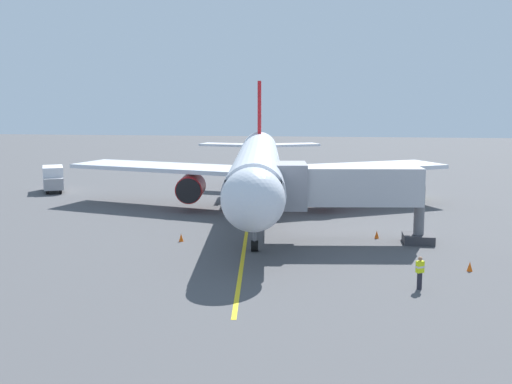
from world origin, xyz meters
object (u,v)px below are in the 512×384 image
box_truck_portside (53,178)px  safety_cone_nose_left (181,237)px  airplane (258,166)px  safety_cone_wing_port (470,266)px  box_truck_starboard_side (401,182)px  safety_cone_nose_right (377,234)px  ground_crew_marshaller (420,272)px  jet_bridge (336,188)px

box_truck_portside → safety_cone_nose_left: box_truck_portside is taller
airplane → safety_cone_wing_port: 22.25m
airplane → box_truck_portside: (22.79, -9.14, -2.62)m
box_truck_starboard_side → safety_cone_wing_port: bearing=92.5°
safety_cone_nose_right → safety_cone_wing_port: bearing=121.2°
airplane → safety_cone_nose_right: size_ratio=73.34×
ground_crew_marshaller → safety_cone_nose_left: ground_crew_marshaller is taller
airplane → safety_cone_nose_left: bearing=72.1°
ground_crew_marshaller → airplane: bearing=-61.8°
airplane → safety_cone_nose_right: 13.57m
jet_bridge → box_truck_starboard_side: bearing=-106.7°
safety_cone_nose_left → box_truck_portside: bearing=-47.4°
box_truck_portside → box_truck_starboard_side: 35.85m
safety_cone_nose_left → jet_bridge: bearing=-174.4°
ground_crew_marshaller → safety_cone_wing_port: (-3.25, -3.83, -0.61)m
safety_cone_nose_right → safety_cone_wing_port: size_ratio=1.00×
airplane → box_truck_portside: size_ratio=8.09×
airplane → box_truck_starboard_side: 17.06m
airplane → safety_cone_nose_right: bearing=137.0°
box_truck_starboard_side → jet_bridge: bearing=73.3°
ground_crew_marshaller → safety_cone_nose_left: (14.74, -8.91, -0.61)m
box_truck_portside → airplane: bearing=158.2°
box_truck_starboard_side → safety_cone_wing_port: box_truck_starboard_side is taller
safety_cone_nose_left → safety_cone_nose_right: size_ratio=1.00×
box_truck_starboard_side → safety_cone_nose_left: 27.94m
safety_cone_nose_right → safety_cone_wing_port: (-4.70, 7.78, 0.00)m
box_truck_portside → safety_cone_nose_right: 37.04m
airplane → safety_cone_nose_left: size_ratio=73.34×
airplane → ground_crew_marshaller: 23.48m
box_truck_portside → safety_cone_nose_right: size_ratio=9.07×
safety_cone_wing_port → box_truck_portside: bearing=-34.9°
box_truck_portside → safety_cone_wing_port: (-37.03, 25.82, -1.11)m
airplane → safety_cone_wing_port: (-14.24, 16.68, -3.73)m
airplane → safety_cone_nose_left: 12.75m
safety_cone_wing_port → box_truck_starboard_side: bearing=-87.5°
jet_bridge → safety_cone_nose_right: (-2.90, -1.68, -3.49)m
ground_crew_marshaller → box_truck_starboard_side: (-2.04, -31.22, 0.50)m
box_truck_portside → safety_cone_wing_port: box_truck_portside is taller
safety_cone_nose_left → safety_cone_wing_port: (-17.99, 5.08, 0.00)m
ground_crew_marshaller → box_truck_starboard_side: bearing=-93.7°
safety_cone_nose_right → safety_cone_wing_port: 9.09m
safety_cone_nose_left → safety_cone_nose_right: (-13.29, -2.70, 0.00)m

